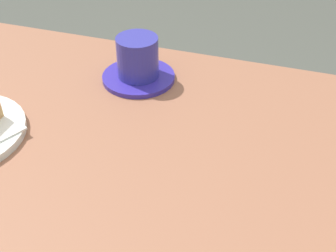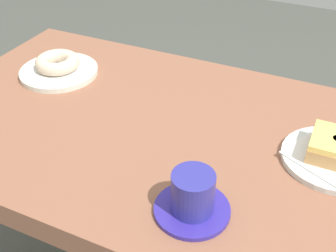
% 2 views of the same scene
% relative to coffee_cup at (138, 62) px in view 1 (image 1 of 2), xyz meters
% --- Properties ---
extents(table, '(1.24, 0.67, 0.74)m').
position_rel_coffee_cup_xyz_m(table, '(0.10, -0.20, -0.11)').
color(table, '#8D5840').
rests_on(table, ground_plane).
extents(coffee_cup, '(0.13, 0.13, 0.08)m').
position_rel_coffee_cup_xyz_m(coffee_cup, '(0.00, 0.00, 0.00)').
color(coffee_cup, '#332799').
rests_on(coffee_cup, table).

